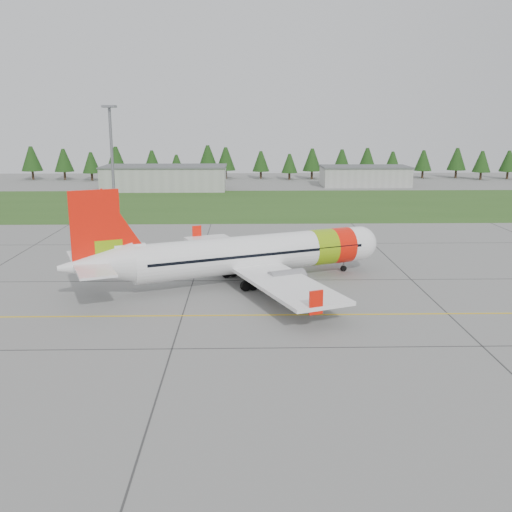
{
  "coord_description": "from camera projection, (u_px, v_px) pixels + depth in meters",
  "views": [
    {
      "loc": [
        -9.24,
        -42.62,
        17.64
      ],
      "look_at": [
        -7.92,
        16.59,
        3.68
      ],
      "focal_mm": 40.0,
      "sensor_mm": 36.0,
      "label": 1
    }
  ],
  "objects": [
    {
      "name": "hangar_west",
      "position": [
        165.0,
        178.0,
        151.42
      ],
      "size": [
        32.0,
        14.0,
        6.0
      ],
      "primitive_type": "cube",
      "color": "#A8A8A3",
      "rests_on": "ground"
    },
    {
      "name": "service_van",
      "position": [
        106.0,
        214.0,
        98.85
      ],
      "size": [
        1.62,
        1.57,
        3.95
      ],
      "primitive_type": "imported",
      "rotation": [
        0.0,
        0.0,
        -0.22
      ],
      "color": "silver",
      "rests_on": "ground"
    },
    {
      "name": "grass_strip",
      "position": [
        285.0,
        204.0,
        125.51
      ],
      "size": [
        320.0,
        50.0,
        0.03
      ],
      "primitive_type": "cube",
      "color": "#30561E",
      "rests_on": "ground"
    },
    {
      "name": "taxi_guideline",
      "position": [
        342.0,
        314.0,
        53.5
      ],
      "size": [
        120.0,
        0.25,
        0.02
      ],
      "primitive_type": "cube",
      "color": "gold",
      "rests_on": "ground"
    },
    {
      "name": "treeline",
      "position": [
        273.0,
        163.0,
        178.86
      ],
      "size": [
        160.0,
        8.0,
        10.0
      ],
      "primitive_type": null,
      "color": "#1C3F14",
      "rests_on": "ground"
    },
    {
      "name": "aircraft",
      "position": [
        248.0,
        254.0,
        63.52
      ],
      "size": [
        35.29,
        33.53,
        11.2
      ],
      "rotation": [
        0.0,
        0.0,
        0.38
      ],
      "color": "white",
      "rests_on": "ground"
    },
    {
      "name": "ground",
      "position": [
        359.0,
        347.0,
        45.72
      ],
      "size": [
        320.0,
        320.0,
        0.0
      ],
      "primitive_type": "plane",
      "color": "gray",
      "rests_on": "ground"
    },
    {
      "name": "hangar_east",
      "position": [
        365.0,
        177.0,
        160.49
      ],
      "size": [
        24.0,
        12.0,
        5.2
      ],
      "primitive_type": "cube",
      "color": "#A8A8A3",
      "rests_on": "ground"
    },
    {
      "name": "floodlight_mast",
      "position": [
        113.0,
        167.0,
        99.17
      ],
      "size": [
        0.5,
        0.5,
        20.0
      ],
      "primitive_type": "cylinder",
      "color": "slate",
      "rests_on": "ground"
    }
  ]
}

